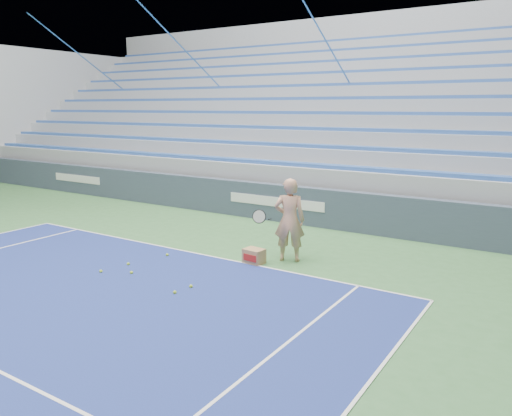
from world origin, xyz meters
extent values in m
cube|color=white|center=(0.00, 11.88, 0.01)|extent=(10.97, 0.05, 0.00)
cube|color=#374355|center=(0.00, 15.88, 0.55)|extent=(30.00, 0.30, 1.10)
cube|color=white|center=(-9.00, 15.72, 0.60)|extent=(2.60, 0.02, 0.28)
cube|color=white|center=(0.00, 15.72, 0.60)|extent=(3.20, 0.02, 0.28)
cube|color=#9A9DA2|center=(0.00, 20.43, 0.55)|extent=(30.00, 8.50, 1.10)
cube|color=#9A9DA2|center=(0.00, 20.43, 1.35)|extent=(30.00, 8.50, 0.50)
cube|color=#2E56A7|center=(0.00, 16.56, 1.66)|extent=(29.60, 0.42, 0.11)
cube|color=#9A9DA2|center=(0.00, 20.86, 1.85)|extent=(30.00, 7.65, 0.50)
cube|color=#2E56A7|center=(0.00, 17.41, 2.16)|extent=(29.60, 0.42, 0.11)
cube|color=#9A9DA2|center=(0.00, 21.28, 2.35)|extent=(30.00, 6.80, 0.50)
cube|color=#2E56A7|center=(0.00, 18.26, 2.66)|extent=(29.60, 0.42, 0.11)
cube|color=#9A9DA2|center=(0.00, 21.71, 2.85)|extent=(30.00, 5.95, 0.50)
cube|color=#2E56A7|center=(0.00, 19.11, 3.16)|extent=(29.60, 0.42, 0.11)
cube|color=#9A9DA2|center=(0.00, 22.13, 3.35)|extent=(30.00, 5.10, 0.50)
cube|color=#2E56A7|center=(0.00, 19.96, 3.66)|extent=(29.60, 0.42, 0.11)
cube|color=#9A9DA2|center=(0.00, 22.56, 3.85)|extent=(30.00, 4.25, 0.50)
cube|color=#2E56A7|center=(0.00, 20.81, 4.15)|extent=(29.60, 0.42, 0.11)
cube|color=#9A9DA2|center=(0.00, 22.98, 4.35)|extent=(30.00, 3.40, 0.50)
cube|color=#2E56A7|center=(0.00, 21.66, 4.65)|extent=(29.60, 0.42, 0.11)
cube|color=#9A9DA2|center=(0.00, 23.41, 4.85)|extent=(30.00, 2.55, 0.50)
cube|color=#2E56A7|center=(0.00, 22.51, 5.15)|extent=(29.60, 0.42, 0.11)
cube|color=#9A9DA2|center=(0.00, 23.84, 5.35)|extent=(30.00, 1.70, 0.50)
cube|color=#2E56A7|center=(0.00, 23.36, 5.65)|extent=(29.60, 0.42, 0.11)
cube|color=#9A9DA2|center=(0.00, 24.26, 5.85)|extent=(30.00, 0.85, 0.50)
cube|color=#2E56A7|center=(0.00, 24.21, 6.15)|extent=(29.60, 0.42, 0.11)
cube|color=#9A9DA2|center=(-15.15, 20.43, 3.05)|extent=(0.30, 8.80, 6.10)
cube|color=#9A9DA2|center=(0.00, 24.98, 3.65)|extent=(31.00, 0.40, 7.30)
cylinder|color=#3571BA|center=(-12.00, 20.43, 4.60)|extent=(0.05, 8.53, 5.04)
cylinder|color=#3571BA|center=(-6.00, 20.43, 4.60)|extent=(0.05, 8.53, 5.04)
cylinder|color=#3571BA|center=(0.00, 20.43, 4.60)|extent=(0.05, 8.53, 5.04)
imported|color=tan|center=(2.21, 12.60, 0.93)|extent=(0.80, 0.68, 1.85)
cylinder|color=black|center=(1.86, 12.35, 0.95)|extent=(0.12, 0.27, 0.08)
cylinder|color=beige|center=(1.76, 12.07, 1.05)|extent=(0.29, 0.16, 0.28)
torus|color=black|center=(1.76, 12.07, 1.05)|extent=(0.31, 0.18, 0.30)
cube|color=#A37C4F|center=(1.66, 12.02, 0.16)|extent=(0.47, 0.37, 0.32)
cube|color=#B21E19|center=(1.66, 11.85, 0.16)|extent=(0.35, 0.05, 0.15)
sphere|color=#ACD52B|center=(-0.54, 10.41, 0.03)|extent=(0.07, 0.07, 0.07)
sphere|color=#ACD52B|center=(1.44, 9.69, 0.03)|extent=(0.07, 0.07, 0.07)
sphere|color=#ACD52B|center=(1.48, 10.09, 0.03)|extent=(0.07, 0.07, 0.07)
sphere|color=#ACD52B|center=(-0.30, 11.38, 0.03)|extent=(0.07, 0.07, 0.07)
sphere|color=#ACD52B|center=(-0.65, 9.77, 0.03)|extent=(0.07, 0.07, 0.07)
sphere|color=#ACD52B|center=(-0.06, 10.05, 0.03)|extent=(0.07, 0.07, 0.07)
camera|label=1|loc=(7.34, 3.25, 3.36)|focal=35.00mm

